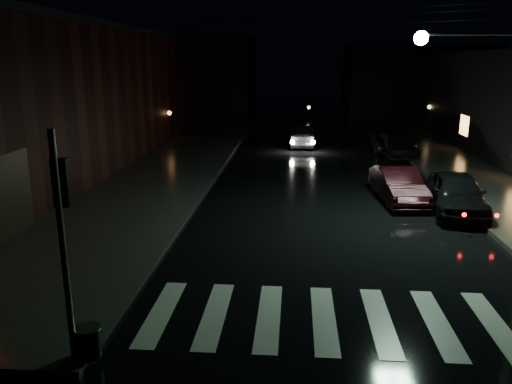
% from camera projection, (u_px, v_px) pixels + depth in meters
% --- Properties ---
extents(ground, '(120.00, 120.00, 0.00)m').
position_uv_depth(ground, '(211.00, 326.00, 10.53)').
color(ground, black).
rests_on(ground, ground).
extents(sidewalk_left, '(6.00, 44.00, 0.15)m').
position_uv_depth(sidewalk_left, '(157.00, 174.00, 24.38)').
color(sidewalk_left, '#282826').
rests_on(sidewalk_left, ground).
extents(sidewalk_right, '(4.00, 44.00, 0.15)m').
position_uv_depth(sidewalk_right, '(472.00, 179.00, 23.25)').
color(sidewalk_right, '#282826').
rests_on(sidewalk_right, ground).
extents(building_left, '(10.00, 36.00, 7.00)m').
position_uv_depth(building_left, '(32.00, 99.00, 25.96)').
color(building_left, black).
rests_on(building_left, ground).
extents(building_far_left, '(14.00, 10.00, 8.00)m').
position_uv_depth(building_far_left, '(187.00, 74.00, 53.64)').
color(building_far_left, black).
rests_on(building_far_left, ground).
extents(building_far_right, '(14.00, 10.00, 7.00)m').
position_uv_depth(building_far_right, '(414.00, 80.00, 51.96)').
color(building_far_right, black).
rests_on(building_far_right, ground).
extents(crosswalk, '(9.00, 3.00, 0.01)m').
position_uv_depth(crosswalk, '(352.00, 320.00, 10.79)').
color(crosswalk, beige).
rests_on(crosswalk, ground).
extents(signal_pole_corner, '(0.68, 0.61, 4.20)m').
position_uv_depth(signal_pole_corner, '(77.00, 286.00, 8.89)').
color(signal_pole_corner, slate).
rests_on(signal_pole_corner, ground).
extents(parked_car_a, '(2.24, 4.57, 1.50)m').
position_uv_depth(parked_car_a, '(456.00, 193.00, 18.16)').
color(parked_car_a, black).
rests_on(parked_car_a, ground).
extents(parked_car_b, '(1.76, 4.21, 1.35)m').
position_uv_depth(parked_car_b, '(398.00, 185.00, 19.67)').
color(parked_car_b, black).
rests_on(parked_car_b, ground).
extents(parked_car_c, '(2.35, 4.60, 1.28)m').
position_uv_depth(parked_car_c, '(395.00, 145.00, 29.29)').
color(parked_car_c, black).
rests_on(parked_car_c, ground).
extents(parked_car_d, '(2.36, 5.00, 1.38)m').
position_uv_depth(parked_car_d, '(391.00, 140.00, 30.64)').
color(parked_car_d, black).
rests_on(parked_car_d, ground).
extents(oncoming_car, '(1.51, 4.14, 1.36)m').
position_uv_depth(oncoming_car, '(302.00, 136.00, 32.43)').
color(oncoming_car, black).
rests_on(oncoming_car, ground).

